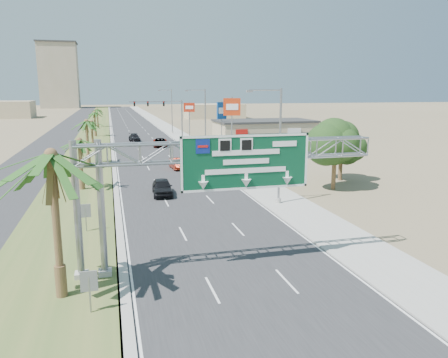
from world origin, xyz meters
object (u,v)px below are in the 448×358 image
object	(u,v)px
car_far	(134,138)
car_left_lane	(162,187)
car_mid_lane	(177,164)
pole_sign_red_far	(189,110)
palm_near	(51,156)
car_right_lane	(160,143)
sign_gantry	(216,161)
signal_mast	(172,116)
store_building	(264,132)
pole_sign_red_near	(232,111)
pole_sign_blue	(222,112)

from	to	relation	value
car_far	car_left_lane	bearing A→B (deg)	-92.22
car_mid_lane	pole_sign_red_far	bearing A→B (deg)	72.64
palm_near	car_right_lane	world-z (taller)	palm_near
sign_gantry	signal_mast	xyz separation A→B (m)	(6.23, 62.05, -1.21)
store_building	pole_sign_red_near	xyz separation A→B (m)	(-11.87, -19.43, 5.03)
pole_sign_red_near	pole_sign_blue	world-z (taller)	pole_sign_red_near
pole_sign_red_near	pole_sign_red_far	size ratio (longest dim) A/B	1.18
car_left_lane	pole_sign_blue	size ratio (longest dim) A/B	0.57
palm_near	car_left_lane	distance (m)	22.03
palm_near	car_right_lane	distance (m)	57.82
sign_gantry	signal_mast	bearing A→B (deg)	84.26
palm_near	signal_mast	size ratio (longest dim) A/B	0.81
store_building	pole_sign_red_near	size ratio (longest dim) A/B	2.01
car_mid_lane	car_far	distance (m)	32.40
pole_sign_blue	pole_sign_red_far	distance (m)	11.26
car_far	palm_near	bearing A→B (deg)	-98.46
car_right_lane	pole_sign_blue	distance (m)	12.18
store_building	pole_sign_red_far	bearing A→B (deg)	148.68
sign_gantry	pole_sign_red_near	bearing A→B (deg)	73.02
palm_near	pole_sign_blue	bearing A→B (deg)	68.18
sign_gantry	car_mid_lane	xyz separation A→B (m)	(2.56, 31.63, -5.38)
car_mid_lane	pole_sign_red_near	xyz separation A→B (m)	(8.63, 5.01, 6.36)
palm_near	car_far	xyz separation A→B (m)	(7.24, 65.77, -6.22)
store_building	car_far	bearing A→B (deg)	162.03
palm_near	store_building	xyz separation A→B (m)	(31.20, 58.00, -4.93)
signal_mast	pole_sign_red_near	xyz separation A→B (m)	(4.96, -25.41, 2.18)
car_mid_lane	car_left_lane	bearing A→B (deg)	-108.67
pole_sign_red_far	car_far	bearing A→B (deg)	-179.28
signal_mast	store_building	xyz separation A→B (m)	(16.83, -5.97, -2.85)
car_right_lane	pole_sign_blue	xyz separation A→B (m)	(10.97, -1.01, 5.20)
signal_mast	car_right_lane	xyz separation A→B (m)	(-3.17, -7.59, -4.12)
sign_gantry	pole_sign_red_near	distance (m)	38.32
store_building	car_mid_lane	distance (m)	31.93
car_left_lane	car_mid_lane	distance (m)	14.11
store_building	sign_gantry	bearing A→B (deg)	-112.36
car_mid_lane	car_right_lane	bearing A→B (deg)	84.44
palm_near	pole_sign_blue	world-z (taller)	palm_near
car_mid_lane	car_far	bearing A→B (deg)	91.83
car_far	pole_sign_blue	distance (m)	18.93
car_far	pole_sign_red_near	size ratio (longest dim) A/B	0.54
car_right_lane	pole_sign_red_near	xyz separation A→B (m)	(8.13, -17.82, 6.30)
car_right_lane	pole_sign_blue	bearing A→B (deg)	-0.05
car_right_lane	pole_sign_red_near	size ratio (longest dim) A/B	0.59
pole_sign_red_far	car_left_lane	bearing A→B (deg)	-103.44
car_right_lane	sign_gantry	bearing A→B (deg)	-88.01
sign_gantry	car_far	size ratio (longest dim) A/B	3.44
pole_sign_red_far	pole_sign_blue	bearing A→B (deg)	-69.33
sign_gantry	car_mid_lane	size ratio (longest dim) A/B	4.10
signal_mast	pole_sign_red_far	size ratio (longest dim) A/B	1.36
car_right_lane	palm_near	bearing A→B (deg)	-96.03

